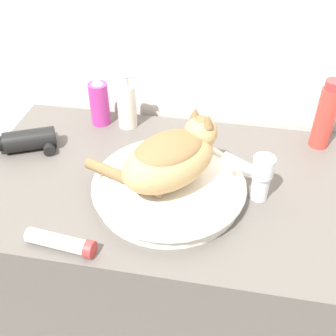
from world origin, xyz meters
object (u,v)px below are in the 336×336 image
Objects in this scene: cat at (171,156)px; spray_bottle_trigger at (99,103)px; soap_pump_bottle at (127,105)px; hair_dryer at (31,140)px; faucet at (258,175)px; shampoo_bottle_tall at (326,115)px; cream_tube at (61,242)px.

spray_bottle_trigger is at bearing 83.92° from cat.
soap_pump_bottle is 1.00× the size of hair_dryer.
faucet is 0.78× the size of hair_dryer.
shampoo_bottle_tall is 0.78m from cream_tube.
faucet is at bearing -124.04° from shampoo_bottle_tall.
shampoo_bottle_tall reaches higher than spray_bottle_trigger.
shampoo_bottle_tall is 1.28× the size of cream_tube.
hair_dryer is (-0.24, -0.17, -0.04)m from soap_pump_bottle.
spray_bottle_trigger is at bearing -156.95° from hair_dryer.
shampoo_bottle_tall is (0.66, -0.00, 0.03)m from spray_bottle_trigger.
cream_tube is at bearing 22.89° from faucet.
faucet is 0.66× the size of shampoo_bottle_tall.
faucet is at bearing 146.85° from hair_dryer.
spray_bottle_trigger is at bearing 97.90° from cream_tube.
soap_pump_bottle is at bearing 180.00° from shampoo_bottle_tall.
soap_pump_bottle is (-0.57, 0.00, -0.03)m from shampoo_bottle_tall.
faucet reaches higher than hair_dryer.
faucet reaches higher than cream_tube.
spray_bottle_trigger is 0.09m from soap_pump_bottle.
cat is 2.06× the size of hair_dryer.
cream_tube is at bearing -139.37° from shampoo_bottle_tall.
faucet is 0.84× the size of cream_tube.
cream_tube is at bearing -91.86° from soap_pump_bottle.
faucet is at bearing -33.30° from soap_pump_bottle.
soap_pump_bottle is at bearing -169.65° from hair_dryer.
faucet is 0.47m from soap_pump_bottle.
cream_tube is at bearing 177.56° from cat.
shampoo_bottle_tall reaches higher than soap_pump_bottle.
faucet is at bearing -28.34° from spray_bottle_trigger.
cream_tube is 0.93× the size of hair_dryer.
spray_bottle_trigger is (-0.48, 0.26, -0.00)m from faucet.
cat reaches higher than hair_dryer.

